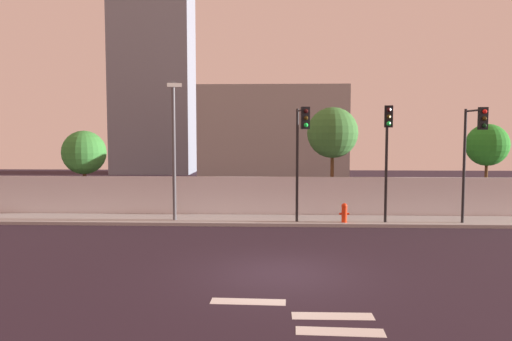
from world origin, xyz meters
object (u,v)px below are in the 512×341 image
Objects in this scene: fire_hydrant at (344,212)px; roadside_tree_midright at (487,145)px; roadside_tree_leftmost at (84,153)px; roadside_tree_midleft at (333,133)px; traffic_light_center at (387,139)px; traffic_light_right at (474,140)px; traffic_light_left at (301,140)px; street_lamp_curbside at (174,140)px.

roadside_tree_midright reaches higher than fire_hydrant.
roadside_tree_midleft reaches higher than roadside_tree_leftmost.
traffic_light_center reaches higher than traffic_light_right.
fire_hydrant is 0.19× the size of roadside_tree_midright.
roadside_tree_leftmost is (-17.87, 3.58, -0.68)m from traffic_light_right.
traffic_light_right is at bearing -6.99° from fire_hydrant.
street_lamp_curbside is (-5.55, 0.73, -0.04)m from traffic_light_left.
traffic_light_center reaches higher than fire_hydrant.
roadside_tree_leftmost is 0.78× the size of roadside_tree_midleft.
traffic_light_center is at bearing -13.29° from fire_hydrant.
roadside_tree_midright is (19.95, -0.00, 0.39)m from roadside_tree_leftmost.
traffic_light_right is at bearing 0.07° from traffic_light_left.
roadside_tree_midright is at bearing 21.94° from fire_hydrant.
traffic_light_right is 12.71m from street_lamp_curbside.
street_lamp_curbside is 1.44× the size of roadside_tree_leftmost.
roadside_tree_leftmost is (-5.17, 2.85, -0.67)m from street_lamp_curbside.
roadside_tree_midleft is at bearing 146.57° from traffic_light_right.
traffic_light_center is 1.20× the size of roadside_tree_leftmost.
traffic_light_right is 1.10× the size of roadside_tree_midright.
street_lamp_curbside is (-9.20, 0.49, -0.06)m from traffic_light_center.
traffic_light_left is 3.99m from roadside_tree_midleft.
traffic_light_left reaches higher than roadside_tree_midright.
traffic_light_right reaches higher than roadside_tree_leftmost.
traffic_light_right is 18.23m from roadside_tree_leftmost.
traffic_light_center is at bearing 176.17° from traffic_light_right.
traffic_light_right is 0.82× the size of street_lamp_curbside.
traffic_light_center reaches higher than roadside_tree_leftmost.
traffic_light_right is 6.50m from roadside_tree_midleft.
street_lamp_curbside is at bearing 176.96° from traffic_light_center.
traffic_light_center is 3.64m from fire_hydrant.
traffic_light_right is at bearing -33.43° from roadside_tree_midleft.
street_lamp_curbside reaches higher than roadside_tree_leftmost.
traffic_light_left is 3.76m from fire_hydrant.
traffic_light_left is 11.33m from roadside_tree_leftmost.
traffic_light_right is at bearing -11.32° from roadside_tree_leftmost.
traffic_light_left is at bearing -158.75° from roadside_tree_midright.
fire_hydrant is at bearing 18.56° from traffic_light_left.
traffic_light_right reaches higher than fire_hydrant.
street_lamp_curbside is at bearing -169.07° from roadside_tree_midright.
fire_hydrant is 4.54m from roadside_tree_midleft.
traffic_light_center is 14.77m from roadside_tree_leftmost.
roadside_tree_leftmost is (-14.37, 3.34, -0.73)m from traffic_light_center.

